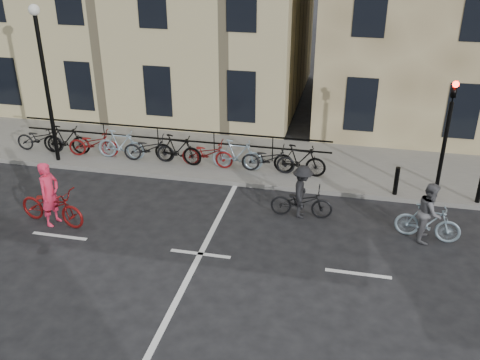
% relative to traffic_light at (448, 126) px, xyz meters
% --- Properties ---
extents(ground, '(120.00, 120.00, 0.00)m').
position_rel_traffic_light_xyz_m(ground, '(-6.20, -4.34, -2.45)').
color(ground, black).
rests_on(ground, ground).
extents(sidewalk, '(46.00, 4.00, 0.15)m').
position_rel_traffic_light_xyz_m(sidewalk, '(-10.20, 1.66, -2.38)').
color(sidewalk, slate).
rests_on(sidewalk, ground).
extents(traffic_light, '(0.18, 0.30, 3.90)m').
position_rel_traffic_light_xyz_m(traffic_light, '(0.00, 0.00, 0.00)').
color(traffic_light, black).
rests_on(traffic_light, sidewalk).
extents(lamp_post, '(0.36, 0.36, 5.28)m').
position_rel_traffic_light_xyz_m(lamp_post, '(-12.70, 0.06, 1.04)').
color(lamp_post, black).
rests_on(lamp_post, sidewalk).
extents(bollard_east, '(0.14, 0.14, 0.90)m').
position_rel_traffic_light_xyz_m(bollard_east, '(-1.20, -0.09, -1.85)').
color(bollard_east, black).
rests_on(bollard_east, sidewalk).
extents(bollard_west, '(0.14, 0.14, 0.90)m').
position_rel_traffic_light_xyz_m(bollard_west, '(1.20, -0.09, -1.85)').
color(bollard_west, black).
rests_on(bollard_west, sidewalk).
extents(parked_bikes, '(11.45, 1.23, 1.05)m').
position_rel_traffic_light_xyz_m(parked_bikes, '(-9.02, 0.70, -1.81)').
color(parked_bikes, black).
rests_on(parked_bikes, sidewalk).
extents(cyclist_pink, '(2.18, 1.06, 1.86)m').
position_rel_traffic_light_xyz_m(cyclist_pink, '(-10.70, -3.73, -1.81)').
color(cyclist_pink, maroon).
rests_on(cyclist_pink, ground).
extents(cyclist_grey, '(1.77, 0.89, 1.65)m').
position_rel_traffic_light_xyz_m(cyclist_grey, '(-0.46, -2.31, -1.78)').
color(cyclist_grey, '#859DAE').
rests_on(cyclist_grey, ground).
extents(cyclist_dark, '(1.81, 1.05, 1.59)m').
position_rel_traffic_light_xyz_m(cyclist_dark, '(-3.90, -1.81, -1.83)').
color(cyclist_dark, black).
rests_on(cyclist_dark, ground).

